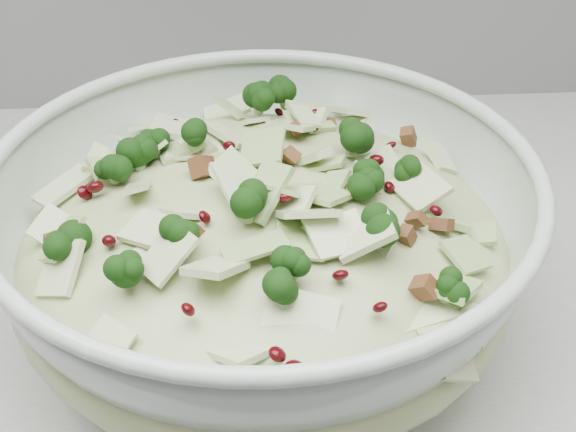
% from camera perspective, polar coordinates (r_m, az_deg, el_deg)
% --- Properties ---
extents(mixing_bowl, '(0.38, 0.38, 0.15)m').
position_cam_1_polar(mixing_bowl, '(0.55, -1.73, -2.56)').
color(mixing_bowl, '#B6C8BC').
rests_on(mixing_bowl, counter).
extents(salad, '(0.41, 0.41, 0.15)m').
position_cam_1_polar(salad, '(0.54, -1.77, -0.57)').
color(salad, '#B3C184').
rests_on(salad, mixing_bowl).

